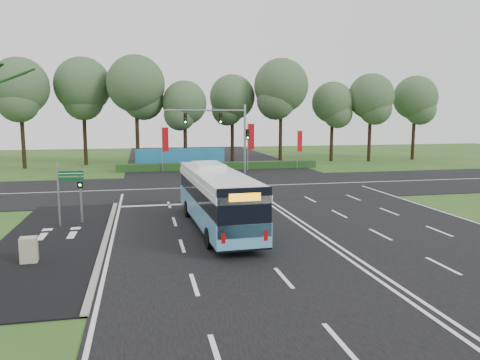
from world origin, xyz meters
name	(u,v)px	position (x,y,z in m)	size (l,w,h in m)	color
ground	(287,217)	(0.00, 0.00, 0.00)	(120.00, 120.00, 0.00)	#28501A
road_main	(287,217)	(0.00, 0.00, 0.02)	(20.00, 120.00, 0.04)	black
road_cross	(243,186)	(0.00, 12.00, 0.03)	(120.00, 14.00, 0.05)	black
bike_path	(53,242)	(-12.50, -3.00, 0.03)	(5.00, 18.00, 0.06)	black
kerb_strip	(106,238)	(-10.10, -3.00, 0.06)	(0.25, 18.00, 0.12)	gray
city_bus	(217,198)	(-4.49, -1.96, 1.65)	(2.88, 11.49, 3.27)	#5397C0
pedestrian_signal	(81,192)	(-11.63, 0.77, 1.75)	(0.29, 0.41, 3.20)	gray
street_sign	(64,186)	(-12.36, 0.09, 2.25)	(1.37, 0.18, 3.52)	gray
utility_cabinet	(29,250)	(-12.88, -6.12, 0.54)	(0.65, 0.54, 1.09)	#AAA289
banner_flag_left	(165,142)	(-5.91, 23.73, 3.10)	(0.70, 0.07, 4.77)	gray
banner_flag_mid	(250,140)	(3.05, 22.63, 3.33)	(0.76, 0.10, 5.14)	gray
banner_flag_right	(299,143)	(8.77, 23.30, 2.83)	(0.63, 0.19, 4.32)	gray
traffic_light_gantry	(227,128)	(0.21, 20.50, 4.66)	(8.41, 0.28, 7.00)	gray
hedge	(219,166)	(0.00, 24.50, 0.40)	(22.00, 1.20, 0.80)	#163914
blue_hoarding	(181,158)	(-4.00, 27.00, 1.10)	(10.00, 0.30, 2.20)	teal
eucalyptus_row	(218,92)	(0.97, 30.58, 8.71)	(54.45, 9.31, 12.77)	black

